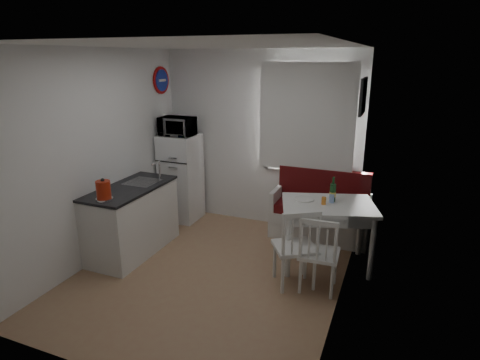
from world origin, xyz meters
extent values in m
cube|color=#9F7354|center=(0.00, 0.00, 0.00)|extent=(3.00, 3.50, 0.02)
cube|color=white|center=(0.00, 0.00, 2.60)|extent=(3.00, 3.50, 0.02)
cube|color=white|center=(0.00, 1.75, 1.30)|extent=(3.00, 0.02, 2.60)
cube|color=white|center=(0.00, -1.75, 1.30)|extent=(3.00, 0.02, 2.60)
cube|color=white|center=(-1.50, 0.00, 1.30)|extent=(0.02, 3.50, 2.60)
cube|color=white|center=(1.50, 0.00, 1.30)|extent=(0.02, 3.50, 2.60)
cube|color=silver|center=(0.70, 1.72, 1.62)|extent=(1.22, 0.06, 1.47)
cube|color=white|center=(0.70, 1.65, 1.68)|extent=(1.35, 0.02, 1.50)
cube|color=silver|center=(-1.20, 0.15, 0.43)|extent=(0.60, 1.30, 0.86)
cube|color=black|center=(-1.20, 0.15, 0.89)|extent=(0.62, 1.32, 0.03)
cube|color=#99999E|center=(-1.18, 0.40, 0.85)|extent=(0.40, 0.40, 0.10)
cylinder|color=silver|center=(-1.02, 0.58, 1.03)|extent=(0.02, 0.02, 0.26)
cylinder|color=#1A2DA0|center=(-1.47, 1.45, 2.15)|extent=(0.03, 0.40, 0.40)
cube|color=black|center=(1.48, 1.10, 2.05)|extent=(0.04, 0.52, 0.42)
cube|color=silver|center=(1.00, 1.48, 0.19)|extent=(1.36, 0.52, 0.38)
cube|color=#5B0F11|center=(1.00, 1.48, 0.44)|extent=(1.29, 0.48, 0.13)
cube|color=#5B0F11|center=(1.00, 1.68, 0.73)|extent=(1.29, 0.10, 0.48)
cube|color=silver|center=(1.22, 0.73, 0.79)|extent=(1.26, 1.05, 0.04)
cube|color=silver|center=(1.22, 0.73, 0.70)|extent=(1.13, 0.91, 0.13)
cylinder|color=silver|center=(1.22, 0.73, 0.38)|extent=(0.06, 0.06, 0.77)
cube|color=silver|center=(0.97, 0.16, 0.45)|extent=(0.60, 0.59, 0.04)
cube|color=silver|center=(0.97, -0.03, 0.71)|extent=(0.38, 0.26, 0.47)
cube|color=silver|center=(1.25, 0.16, 0.43)|extent=(0.44, 0.42, 0.04)
cube|color=silver|center=(1.25, -0.01, 0.67)|extent=(0.40, 0.06, 0.44)
cube|color=white|center=(-1.18, 1.40, 0.68)|extent=(0.54, 0.54, 1.35)
imported|color=white|center=(-1.18, 1.35, 1.49)|extent=(0.50, 0.34, 0.28)
cylinder|color=#AB230D|center=(-1.15, -0.38, 1.03)|extent=(0.20, 0.20, 0.26)
cylinder|color=orange|center=(1.17, 0.68, 0.86)|extent=(0.05, 0.05, 0.09)
cylinder|color=#8CAFEE|center=(1.25, 0.78, 0.86)|extent=(0.06, 0.06, 0.10)
cylinder|color=white|center=(0.92, 0.75, 0.82)|extent=(0.24, 0.24, 0.02)
camera|label=1|loc=(1.93, -3.82, 2.49)|focal=30.00mm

